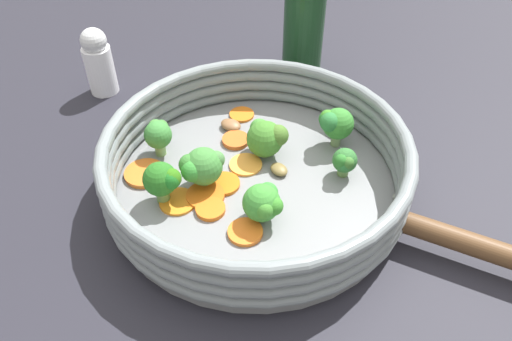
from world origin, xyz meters
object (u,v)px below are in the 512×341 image
object	(u,v)px
carrot_slice_8	(207,198)
skillet	(256,185)
broccoli_floret_3	(344,162)
carrot_slice_6	(224,184)
mushroom_piece_0	(231,125)
broccoli_floret_0	(266,137)
broccoli_floret_4	(201,167)
oil_bottle	(304,24)
carrot_slice_1	(178,201)
carrot_slice_4	(211,209)
broccoli_floret_1	(264,203)
broccoli_floret_5	(163,180)
carrot_slice_2	(242,114)
broccoli_floret_2	(335,123)
salt_shaker	(99,62)
broccoli_floret_6	(158,133)
mushroom_piece_1	(279,170)
carrot_slice_0	(236,140)
carrot_slice_5	(245,232)
carrot_slice_3	(145,173)
carrot_slice_7	(244,165)

from	to	relation	value
carrot_slice_8	skillet	bearing A→B (deg)	-86.34
broccoli_floret_3	carrot_slice_6	bearing A→B (deg)	70.35
mushroom_piece_0	broccoli_floret_0	bearing A→B (deg)	-165.09
broccoli_floret_4	broccoli_floret_3	bearing A→B (deg)	-110.30
carrot_slice_6	oil_bottle	size ratio (longest dim) A/B	0.19
broccoli_floret_0	carrot_slice_1	bearing A→B (deg)	103.50
mushroom_piece_0	carrot_slice_4	bearing A→B (deg)	147.19
broccoli_floret_1	broccoli_floret_5	xyz separation A→B (m)	(0.07, 0.08, 0.01)
carrot_slice_2	broccoli_floret_2	xyz separation A→B (m)	(-0.10, -0.07, 0.03)
mushroom_piece_0	oil_bottle	bearing A→B (deg)	-58.53
broccoli_floret_1	salt_shaker	size ratio (longest dim) A/B	0.45
broccoli_floret_6	mushroom_piece_1	distance (m)	0.15
carrot_slice_0	broccoli_floret_5	distance (m)	0.13
carrot_slice_5	skillet	bearing A→B (deg)	-34.23
carrot_slice_8	broccoli_floret_5	bearing A→B (deg)	66.06
skillet	broccoli_floret_5	world-z (taller)	broccoli_floret_5
carrot_slice_3	carrot_slice_4	bearing A→B (deg)	-151.48
carrot_slice_4	oil_bottle	distance (m)	0.33
broccoli_floret_1	broccoli_floret_6	bearing A→B (deg)	22.44
broccoli_floret_6	carrot_slice_3	bearing A→B (deg)	136.53
carrot_slice_1	carrot_slice_3	bearing A→B (deg)	18.12
broccoli_floret_2	carrot_slice_5	bearing A→B (deg)	117.27
broccoli_floret_4	mushroom_piece_0	size ratio (longest dim) A/B	1.85
carrot_slice_3	carrot_slice_8	bearing A→B (deg)	-144.38
skillet	mushroom_piece_1	distance (m)	0.03
carrot_slice_6	broccoli_floret_2	xyz separation A→B (m)	(0.01, -0.15, 0.03)
carrot_slice_7	broccoli_floret_5	world-z (taller)	broccoli_floret_5
skillet	carrot_slice_3	bearing A→B (deg)	59.85
broccoli_floret_6	oil_bottle	world-z (taller)	oil_bottle
carrot_slice_4	carrot_slice_7	bearing A→B (deg)	-52.19
carrot_slice_3	oil_bottle	bearing A→B (deg)	-64.81
carrot_slice_0	carrot_slice_3	distance (m)	0.12
carrot_slice_8	broccoli_floret_2	size ratio (longest dim) A/B	0.82
carrot_slice_4	mushroom_piece_0	bearing A→B (deg)	-32.81
broccoli_floret_1	mushroom_piece_1	size ratio (longest dim) A/B	1.90
broccoli_floret_2	broccoli_floret_3	size ratio (longest dim) A/B	1.44
carrot_slice_1	broccoli_floret_3	distance (m)	0.19
broccoli_floret_5	oil_bottle	size ratio (longest dim) A/B	0.26
carrot_slice_8	mushroom_piece_1	distance (m)	0.09
broccoli_floret_5	mushroom_piece_0	bearing A→B (deg)	-53.22
broccoli_floret_0	broccoli_floret_2	world-z (taller)	broccoli_floret_2
carrot_slice_4	broccoli_floret_6	bearing A→B (deg)	8.29
broccoli_floret_3	broccoli_floret_6	bearing A→B (deg)	52.72
carrot_slice_3	broccoli_floret_5	bearing A→B (deg)	-170.01
carrot_slice_7	carrot_slice_2	bearing A→B (deg)	-23.44
carrot_slice_0	carrot_slice_5	bearing A→B (deg)	159.26
skillet	broccoli_floret_4	world-z (taller)	broccoli_floret_4
carrot_slice_2	oil_bottle	world-z (taller)	oil_bottle
broccoli_floret_0	mushroom_piece_0	world-z (taller)	broccoli_floret_0
carrot_slice_1	carrot_slice_5	xyz separation A→B (m)	(-0.07, -0.05, 0.00)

